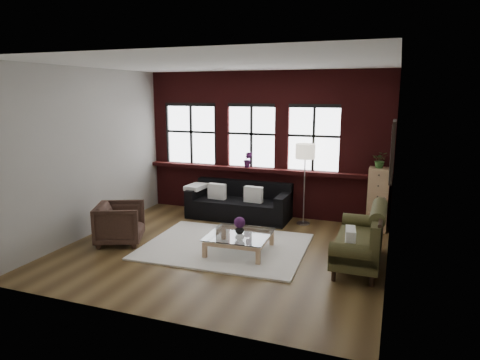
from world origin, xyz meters
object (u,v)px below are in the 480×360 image
(armchair, at_px, (120,223))
(floor_lamp, at_px, (304,181))
(vintage_settee, at_px, (359,236))
(vase, at_px, (240,229))
(coffee_table, at_px, (240,243))
(dark_sofa, at_px, (239,201))
(drawer_chest, at_px, (378,199))

(armchair, relative_size, floor_lamp, 0.44)
(vintage_settee, xyz_separation_m, vase, (-1.97, -0.18, -0.06))
(vintage_settee, relative_size, floor_lamp, 0.97)
(armchair, distance_m, coffee_table, 2.27)
(dark_sofa, distance_m, armchair, 2.69)
(drawer_chest, bearing_deg, dark_sofa, -176.25)
(vintage_settee, xyz_separation_m, drawer_chest, (0.19, 1.95, 0.16))
(dark_sofa, xyz_separation_m, vintage_settee, (2.71, -1.76, 0.08))
(coffee_table, relative_size, vase, 6.34)
(floor_lamp, bearing_deg, coffee_table, -109.00)
(vase, distance_m, floor_lamp, 2.19)
(dark_sofa, distance_m, vase, 2.07)
(drawer_chest, height_order, floor_lamp, floor_lamp)
(vintage_settee, height_order, floor_lamp, floor_lamp)
(vintage_settee, bearing_deg, armchair, -173.48)
(vase, bearing_deg, vintage_settee, 5.30)
(coffee_table, bearing_deg, dark_sofa, 110.76)
(dark_sofa, bearing_deg, drawer_chest, 3.75)
(vase, bearing_deg, coffee_table, 90.00)
(coffee_table, relative_size, floor_lamp, 0.56)
(vintage_settee, bearing_deg, floor_lamp, 124.89)
(vintage_settee, height_order, armchair, vintage_settee)
(vintage_settee, xyz_separation_m, floor_lamp, (-1.28, 1.83, 0.45))
(armchair, relative_size, drawer_chest, 0.65)
(coffee_table, distance_m, vase, 0.26)
(drawer_chest, bearing_deg, coffee_table, -135.43)
(drawer_chest, relative_size, floor_lamp, 0.69)
(vintage_settee, xyz_separation_m, coffee_table, (-1.97, -0.18, -0.31))
(armchair, bearing_deg, dark_sofa, -58.12)
(dark_sofa, height_order, armchair, dark_sofa)
(drawer_chest, bearing_deg, armchair, -151.12)
(vase, bearing_deg, armchair, -172.42)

